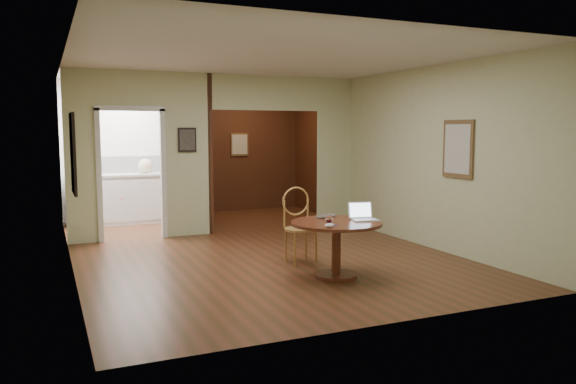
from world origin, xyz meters
name	(u,v)px	position (x,y,z in m)	size (l,w,h in m)	color
floor	(279,264)	(0.00, 0.00, 0.00)	(5.00, 5.00, 0.00)	#462A14
room_shell	(187,157)	(-0.47, 3.10, 1.29)	(5.20, 7.50, 5.00)	silver
dining_table	(336,236)	(0.38, -0.88, 0.50)	(1.08, 1.08, 0.68)	#5E2A17
chair	(299,221)	(0.30, 0.03, 0.56)	(0.43, 0.43, 1.00)	#B0873E
open_laptop	(363,215)	(0.74, -0.88, 0.74)	(0.34, 0.32, 0.21)	white
closed_laptop	(329,217)	(0.43, -0.57, 0.69)	(0.32, 0.21, 0.03)	#AAAAAF
mouse	(329,225)	(0.11, -1.20, 0.70)	(0.12, 0.07, 0.05)	white
wine_glass	(329,219)	(0.26, -0.92, 0.72)	(0.08, 0.08, 0.09)	white
pen	(335,225)	(0.24, -1.10, 0.68)	(0.01, 0.01, 0.15)	#0D0F5D
kitchen_cabinet	(128,198)	(-1.35, 4.20, 0.47)	(2.06, 0.60, 0.94)	silver
grocery_bag	(145,166)	(-1.01, 4.20, 1.08)	(0.28, 0.24, 0.28)	beige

